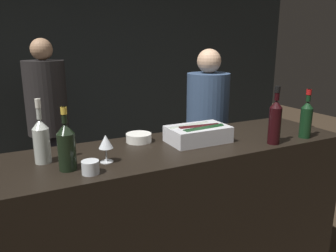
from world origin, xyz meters
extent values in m
cube|color=black|center=(0.00, 2.79, 1.40)|extent=(6.40, 0.06, 2.80)
cube|color=black|center=(0.00, 0.31, 0.55)|extent=(2.33, 0.63, 1.09)
cube|color=silver|center=(0.20, 0.32, 1.14)|extent=(0.38, 0.24, 0.10)
cylinder|color=#143319|center=(0.21, 0.27, 1.17)|extent=(0.29, 0.10, 0.07)
cylinder|color=black|center=(0.21, 0.32, 1.17)|extent=(0.27, 0.10, 0.07)
cylinder|color=#9EA899|center=(0.16, 0.37, 1.17)|extent=(0.30, 0.10, 0.06)
cylinder|color=silver|center=(-0.13, 0.49, 1.12)|extent=(0.16, 0.16, 0.05)
cylinder|color=gray|center=(-0.13, 0.49, 1.14)|extent=(0.13, 0.13, 0.01)
cylinder|color=silver|center=(-0.42, 0.23, 1.09)|extent=(0.07, 0.07, 0.00)
cylinder|color=silver|center=(-0.42, 0.23, 1.13)|extent=(0.01, 0.01, 0.07)
cone|color=silver|center=(-0.42, 0.23, 1.20)|extent=(0.08, 0.08, 0.07)
cylinder|color=silver|center=(-0.53, 0.11, 1.12)|extent=(0.08, 0.08, 0.06)
sphere|color=#EFB256|center=(-0.53, 0.11, 1.13)|extent=(0.04, 0.04, 0.04)
cylinder|color=black|center=(0.60, 0.08, 1.20)|extent=(0.08, 0.08, 0.23)
cone|color=black|center=(0.60, 0.08, 1.34)|extent=(0.08, 0.08, 0.05)
cylinder|color=black|center=(0.60, 0.08, 1.41)|extent=(0.03, 0.03, 0.09)
cylinder|color=black|center=(0.60, 0.08, 1.43)|extent=(0.03, 0.03, 0.04)
cylinder|color=black|center=(0.88, 0.09, 1.19)|extent=(0.07, 0.07, 0.20)
cone|color=black|center=(0.88, 0.09, 1.31)|extent=(0.07, 0.07, 0.04)
cylinder|color=black|center=(0.88, 0.09, 1.37)|extent=(0.03, 0.03, 0.08)
cylinder|color=maroon|center=(0.88, 0.09, 1.39)|extent=(0.03, 0.03, 0.04)
cylinder|color=black|center=(-0.62, 0.21, 1.18)|extent=(0.09, 0.09, 0.18)
cone|color=black|center=(-0.62, 0.21, 1.30)|extent=(0.09, 0.09, 0.05)
cylinder|color=black|center=(-0.62, 0.21, 1.37)|extent=(0.03, 0.03, 0.08)
cylinder|color=gold|center=(-0.62, 0.21, 1.39)|extent=(0.03, 0.03, 0.04)
cylinder|color=#B2B7AD|center=(-0.71, 0.37, 1.18)|extent=(0.08, 0.08, 0.18)
cone|color=#B2B7AD|center=(-0.71, 0.37, 1.30)|extent=(0.08, 0.08, 0.05)
cylinder|color=#B2B7AD|center=(-0.71, 0.37, 1.38)|extent=(0.02, 0.02, 0.10)
cylinder|color=silver|center=(-0.71, 0.37, 1.40)|extent=(0.03, 0.03, 0.05)
cube|color=black|center=(-0.50, 2.06, 0.40)|extent=(0.30, 0.22, 0.80)
cylinder|color=black|center=(-0.50, 2.06, 1.17)|extent=(0.40, 0.40, 0.73)
sphere|color=tan|center=(-0.50, 2.06, 1.64)|extent=(0.21, 0.21, 0.21)
cube|color=black|center=(0.76, 1.07, 0.37)|extent=(0.28, 0.21, 0.75)
cylinder|color=#334766|center=(0.76, 1.07, 1.09)|extent=(0.38, 0.38, 0.69)
sphere|color=tan|center=(0.76, 1.07, 1.54)|extent=(0.21, 0.21, 0.21)
camera|label=1|loc=(-0.85, -1.36, 1.70)|focal=35.00mm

